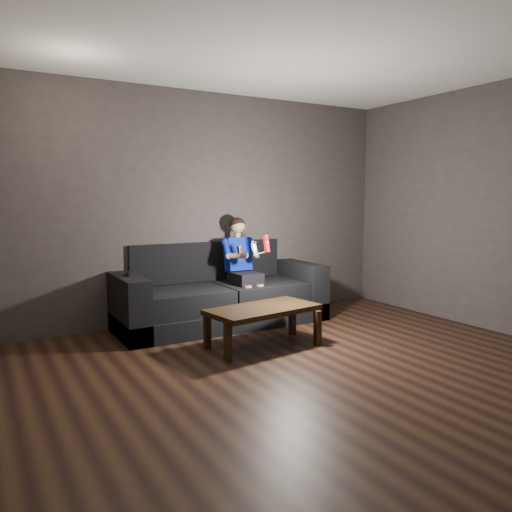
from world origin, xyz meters
TOP-DOWN VIEW (x-y plane):
  - floor at (0.00, 0.00)m, footprint 5.00×5.00m
  - back_wall at (0.00, 2.50)m, footprint 5.00×0.04m
  - ceiling at (0.00, 0.00)m, footprint 5.00×5.00m
  - sofa at (0.01, 2.20)m, footprint 2.42×1.04m
  - child at (0.29, 2.12)m, footprint 0.44×0.54m
  - wii_remote_red at (0.37, 1.71)m, footprint 0.06×0.08m
  - nunchuk_white at (0.21, 1.71)m, footprint 0.09×0.11m
  - wii_remote_black at (-1.07, 2.11)m, footprint 0.08×0.17m
  - coffee_table at (-0.01, 1.13)m, footprint 1.17×0.70m

SIDE VIEW (x-z plane):
  - floor at x=0.00m, z-range 0.00..0.00m
  - sofa at x=0.01m, z-range -0.16..0.77m
  - coffee_table at x=-0.01m, z-range 0.15..0.55m
  - wii_remote_black at x=-1.07m, z-range 0.66..0.69m
  - child at x=0.29m, z-range 0.21..1.30m
  - nunchuk_white at x=0.21m, z-range 0.84..1.00m
  - wii_remote_red at x=0.37m, z-range 0.86..1.06m
  - back_wall at x=0.00m, z-range 0.00..2.70m
  - ceiling at x=0.00m, z-range 2.69..2.71m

